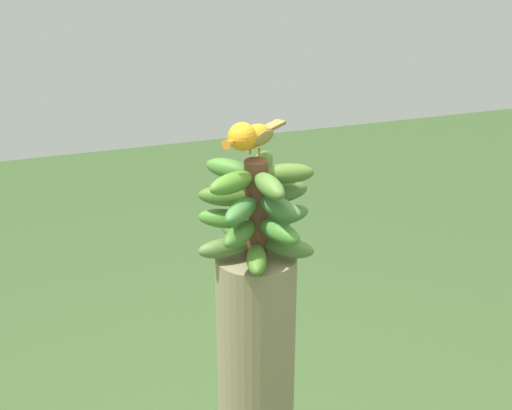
{
  "coord_description": "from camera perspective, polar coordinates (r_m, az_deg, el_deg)",
  "views": [
    {
      "loc": [
        1.45,
        -0.45,
        2.01
      ],
      "look_at": [
        0.0,
        0.0,
        1.32
      ],
      "focal_mm": 53.64,
      "sensor_mm": 36.0,
      "label": 1
    }
  ],
  "objects": [
    {
      "name": "perched_bird",
      "position": [
        1.63,
        -0.55,
        5.14
      ],
      "size": [
        0.15,
        0.18,
        0.09
      ],
      "color": "#C68933",
      "rests_on": "banana_bunch"
    },
    {
      "name": "banana_bunch",
      "position": [
        1.68,
        -0.0,
        -0.36
      ],
      "size": [
        0.27,
        0.27,
        0.23
      ],
      "color": "brown",
      "rests_on": "banana_tree"
    }
  ]
}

